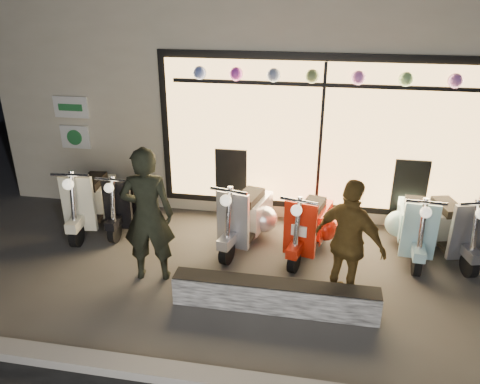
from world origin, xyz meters
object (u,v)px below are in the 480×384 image
object	(u,v)px
scooter_silver	(248,214)
woman	(349,242)
man	(148,215)
graffiti_barrier	(274,296)
scooter_red	(310,223)

from	to	relation	value
scooter_silver	woman	size ratio (longest dim) A/B	0.94
man	graffiti_barrier	bearing A→B (deg)	155.61
woman	man	bearing A→B (deg)	31.77
scooter_silver	woman	xyz separation A→B (m)	(1.52, -1.35, 0.39)
graffiti_barrier	scooter_silver	distance (m)	1.88
graffiti_barrier	man	world-z (taller)	man
scooter_silver	scooter_red	world-z (taller)	scooter_silver
scooter_red	graffiti_barrier	bearing A→B (deg)	-88.37
graffiti_barrier	woman	xyz separation A→B (m)	(0.89, 0.40, 0.64)
graffiti_barrier	woman	distance (m)	1.17
graffiti_barrier	scooter_red	world-z (taller)	scooter_red
graffiti_barrier	scooter_red	distance (m)	1.72
graffiti_barrier	scooter_red	xyz separation A→B (m)	(0.37, 1.67, 0.23)
graffiti_barrier	scooter_silver	xyz separation A→B (m)	(-0.64, 1.75, 0.25)
graffiti_barrier	man	bearing A→B (deg)	166.49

